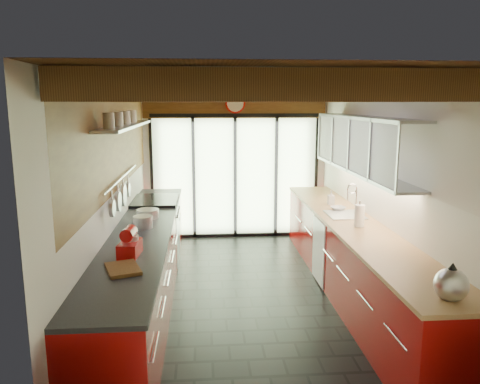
% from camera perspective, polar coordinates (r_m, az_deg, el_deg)
% --- Properties ---
extents(ground, '(5.50, 5.50, 0.00)m').
position_cam_1_polar(ground, '(5.92, 1.27, -12.71)').
color(ground, black).
rests_on(ground, ground).
extents(room_shell, '(5.50, 5.50, 5.50)m').
position_cam_1_polar(room_shell, '(5.47, 1.34, 3.38)').
color(room_shell, silver).
rests_on(room_shell, ground).
extents(ceiling_beams, '(3.14, 5.06, 4.90)m').
position_cam_1_polar(ceiling_beams, '(5.80, 0.99, 11.81)').
color(ceiling_beams, '#593316').
rests_on(ceiling_beams, ground).
extents(glass_door, '(2.95, 0.10, 2.90)m').
position_cam_1_polar(glass_door, '(8.14, -0.60, 5.89)').
color(glass_door, '#C6EAAD').
rests_on(glass_door, ground).
extents(left_counter, '(0.68, 5.00, 0.92)m').
position_cam_1_polar(left_counter, '(5.77, -11.57, -8.65)').
color(left_counter, '#9A0C0B').
rests_on(left_counter, ground).
extents(range_stove, '(0.66, 0.90, 0.97)m').
position_cam_1_polar(range_stove, '(7.14, -10.18, -4.71)').
color(range_stove, silver).
rests_on(range_stove, ground).
extents(right_counter, '(0.68, 5.00, 0.92)m').
position_cam_1_polar(right_counter, '(6.01, 13.58, -7.94)').
color(right_counter, '#9A0C0B').
rests_on(right_counter, ground).
extents(sink_assembly, '(0.45, 0.52, 0.43)m').
position_cam_1_polar(sink_assembly, '(6.24, 12.78, -2.43)').
color(sink_assembly, silver).
rests_on(sink_assembly, right_counter).
extents(upper_cabinets_right, '(0.34, 3.00, 3.00)m').
position_cam_1_polar(upper_cabinets_right, '(6.05, 14.71, 5.62)').
color(upper_cabinets_right, silver).
rests_on(upper_cabinets_right, ground).
extents(left_wall_fixtures, '(0.28, 2.60, 0.96)m').
position_cam_1_polar(left_wall_fixtures, '(5.63, -13.88, 5.61)').
color(left_wall_fixtures, silver).
rests_on(left_wall_fixtures, ground).
extents(stand_mixer, '(0.21, 0.33, 0.29)m').
position_cam_1_polar(stand_mixer, '(4.63, -13.29, -6.16)').
color(stand_mixer, '#B10E0E').
rests_on(stand_mixer, left_counter).
extents(pot_large, '(0.28, 0.28, 0.14)m').
position_cam_1_polar(pot_large, '(5.59, -11.76, -3.61)').
color(pot_large, silver).
rests_on(pot_large, left_counter).
extents(pot_small, '(0.35, 0.35, 0.11)m').
position_cam_1_polar(pot_small, '(6.07, -11.17, -2.59)').
color(pot_small, silver).
rests_on(pot_small, left_counter).
extents(cutting_board, '(0.37, 0.44, 0.03)m').
position_cam_1_polar(cutting_board, '(4.26, -14.09, -9.06)').
color(cutting_board, brown).
rests_on(cutting_board, left_counter).
extents(kettle, '(0.30, 0.34, 0.30)m').
position_cam_1_polar(kettle, '(3.87, 24.36, -10.03)').
color(kettle, silver).
rests_on(kettle, right_counter).
extents(paper_towel, '(0.13, 0.13, 0.31)m').
position_cam_1_polar(paper_towel, '(5.68, 14.36, -2.85)').
color(paper_towel, white).
rests_on(paper_towel, right_counter).
extents(soap_bottle, '(0.09, 0.10, 0.20)m').
position_cam_1_polar(soap_bottle, '(6.84, 11.04, -0.68)').
color(soap_bottle, silver).
rests_on(soap_bottle, right_counter).
extents(bowl, '(0.23, 0.23, 0.05)m').
position_cam_1_polar(bowl, '(6.52, 11.85, -1.96)').
color(bowl, silver).
rests_on(bowl, right_counter).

